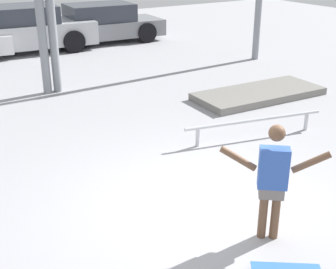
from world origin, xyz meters
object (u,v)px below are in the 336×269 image
Objects in this scene: grind_rail at (255,122)px; parked_car_silver at (22,30)px; parked_car_grey at (103,24)px; manual_pad at (259,94)px; skateboarder at (273,177)px.

grind_rail is 9.62m from parked_car_silver.
grind_rail is 0.65× the size of parked_car_grey.
parked_car_silver reaches higher than grind_rail.
parked_car_grey is (2.87, 0.06, -0.07)m from parked_car_silver.
parked_car_silver is at bearing -175.04° from parked_car_grey.
manual_pad is 7.80m from parked_car_grey.
parked_car_silver is at bearing 112.85° from manual_pad.
manual_pad is at bearing -83.45° from parked_car_grey.
parked_car_silver reaches higher than manual_pad.
parked_car_grey is at bearing 5.58° from parked_car_silver.
skateboarder is at bearing -130.99° from manual_pad.
parked_car_grey is at bearing 113.54° from skateboarder.
grind_rail reaches higher than manual_pad.
skateboarder is 0.48× the size of manual_pad.
parked_car_silver is 1.09× the size of parked_car_grey.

